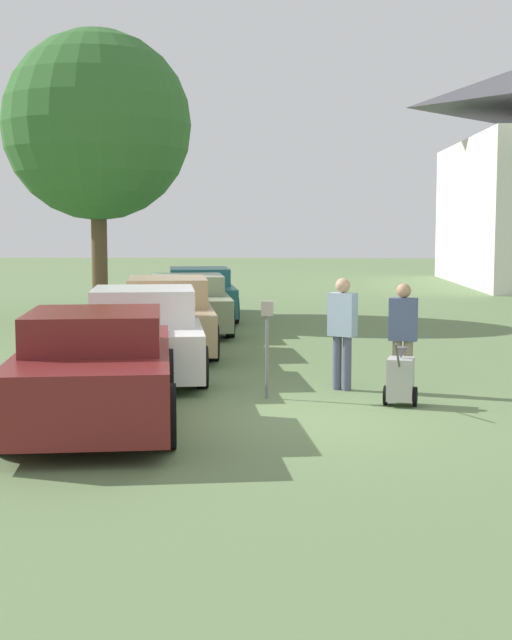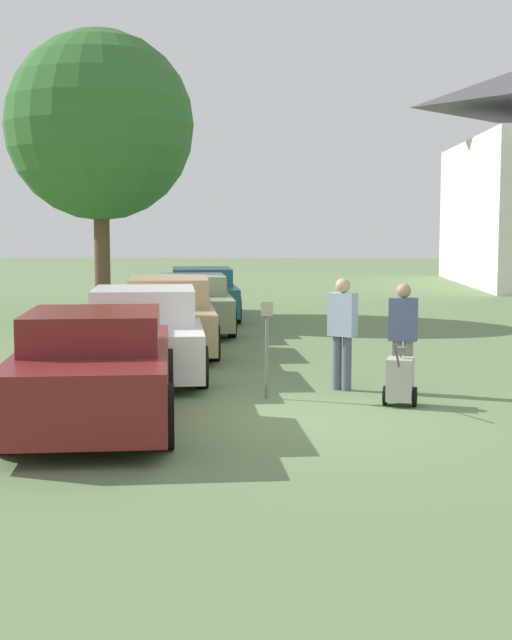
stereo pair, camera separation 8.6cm
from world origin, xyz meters
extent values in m
plane|color=#607A4C|center=(0.00, 0.00, 0.00)|extent=(120.00, 120.00, 0.00)
cube|color=maroon|center=(-2.51, -0.26, 0.61)|extent=(2.50, 4.91, 0.80)
cube|color=maroon|center=(-2.48, -0.45, 1.25)|extent=(1.90, 2.18, 0.47)
cylinder|color=black|center=(-3.62, 1.05, 0.38)|extent=(0.28, 0.78, 0.76)
cylinder|color=black|center=(-1.80, 1.30, 0.38)|extent=(0.28, 0.78, 0.76)
cylinder|color=black|center=(-3.22, -1.83, 0.38)|extent=(0.28, 0.78, 0.76)
cylinder|color=black|center=(-1.40, -1.58, 0.38)|extent=(0.28, 0.78, 0.76)
cube|color=silver|center=(-2.51, 3.57, 0.56)|extent=(2.54, 4.86, 0.74)
cube|color=silver|center=(-2.48, 3.39, 1.22)|extent=(1.94, 2.16, 0.58)
cylinder|color=black|center=(-3.64, 4.87, 0.34)|extent=(0.27, 0.69, 0.68)
cylinder|color=black|center=(-1.78, 5.13, 0.34)|extent=(0.27, 0.69, 0.68)
cylinder|color=black|center=(-3.24, 2.02, 0.34)|extent=(0.27, 0.69, 0.68)
cylinder|color=black|center=(-1.38, 2.28, 0.34)|extent=(0.27, 0.69, 0.68)
cube|color=tan|center=(-2.51, 6.56, 0.57)|extent=(2.45, 5.21, 0.76)
cube|color=tan|center=(-2.48, 6.36, 1.23)|extent=(1.84, 2.30, 0.57)
cylinder|color=black|center=(-3.58, 7.98, 0.34)|extent=(0.27, 0.71, 0.69)
cylinder|color=black|center=(-1.86, 8.22, 0.34)|extent=(0.27, 0.71, 0.69)
cylinder|color=black|center=(-3.15, 4.90, 0.34)|extent=(0.27, 0.71, 0.69)
cylinder|color=black|center=(-1.43, 5.14, 0.34)|extent=(0.27, 0.71, 0.69)
cube|color=gray|center=(-2.51, 10.14, 0.56)|extent=(2.61, 5.32, 0.72)
cube|color=gray|center=(-2.48, 9.93, 1.15)|extent=(1.98, 2.36, 0.45)
cylinder|color=black|center=(-3.66, 11.57, 0.37)|extent=(0.28, 0.76, 0.74)
cylinder|color=black|center=(-1.79, 11.83, 0.37)|extent=(0.28, 0.76, 0.74)
cylinder|color=black|center=(-3.23, 8.44, 0.37)|extent=(0.28, 0.76, 0.74)
cylinder|color=black|center=(-1.35, 8.70, 0.37)|extent=(0.28, 0.76, 0.74)
cube|color=#23666B|center=(-2.51, 13.10, 0.57)|extent=(2.48, 5.22, 0.74)
cube|color=#23666B|center=(-2.48, 12.90, 1.17)|extent=(1.86, 2.31, 0.46)
cylinder|color=black|center=(-3.60, 14.52, 0.37)|extent=(0.28, 0.75, 0.73)
cylinder|color=black|center=(-1.85, 14.76, 0.37)|extent=(0.28, 0.75, 0.73)
cylinder|color=black|center=(-3.17, 11.43, 0.37)|extent=(0.28, 0.75, 0.73)
cylinder|color=black|center=(-1.42, 11.68, 0.37)|extent=(0.28, 0.75, 0.73)
cylinder|color=slate|center=(-0.34, 1.46, 0.62)|extent=(0.05, 0.05, 1.23)
cube|color=gray|center=(-0.34, 1.46, 1.34)|extent=(0.18, 0.09, 0.22)
cylinder|color=#515670|center=(0.89, 2.15, 0.42)|extent=(0.14, 0.14, 0.85)
cylinder|color=#515670|center=(0.74, 2.24, 0.42)|extent=(0.14, 0.14, 0.85)
cube|color=#99B2CC|center=(0.82, 2.19, 1.19)|extent=(0.47, 0.40, 0.67)
sphere|color=tan|center=(0.82, 2.19, 1.64)|extent=(0.23, 0.23, 0.23)
cylinder|color=gray|center=(1.80, 1.87, 0.41)|extent=(0.14, 0.14, 0.82)
cylinder|color=gray|center=(1.63, 1.91, 0.41)|extent=(0.14, 0.14, 0.82)
cube|color=#4C597F|center=(1.72, 1.89, 1.15)|extent=(0.46, 0.31, 0.65)
sphere|color=tan|center=(1.72, 1.89, 1.58)|extent=(0.22, 0.22, 0.22)
cube|color=#B2B2AD|center=(1.58, 1.00, 0.38)|extent=(0.45, 0.51, 0.60)
cone|color=#59595B|center=(1.58, 1.00, 0.76)|extent=(0.18, 0.18, 0.16)
cylinder|color=#4C4C4C|center=(1.47, 0.54, 0.78)|extent=(0.16, 0.58, 0.43)
cylinder|color=black|center=(1.37, 1.05, 0.14)|extent=(0.11, 0.28, 0.28)
cylinder|color=black|center=(1.78, 0.95, 0.14)|extent=(0.11, 0.28, 0.28)
cylinder|color=brown|center=(-5.35, 13.38, 1.55)|extent=(0.44, 0.44, 3.10)
sphere|color=#33662D|center=(-5.35, 13.38, 5.33)|extent=(5.24, 5.24, 5.24)
camera|label=1|loc=(-0.03, -11.58, 2.55)|focal=50.00mm
camera|label=2|loc=(0.05, -11.58, 2.55)|focal=50.00mm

